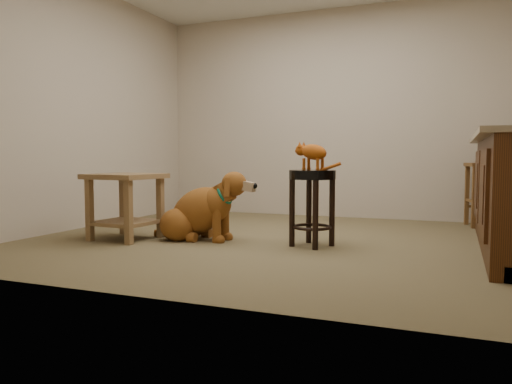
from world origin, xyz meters
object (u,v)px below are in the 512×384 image
at_px(golden_retriever, 200,212).
at_px(tabby_kitten, 312,153).
at_px(wood_stool, 485,194).
at_px(side_table, 126,196).
at_px(padded_stool, 312,192).

distance_m(golden_retriever, tabby_kitten, 1.16).
xyz_separation_m(golden_retriever, tabby_kitten, (1.03, 0.06, 0.54)).
xyz_separation_m(wood_stool, golden_retriever, (-2.46, -1.91, -0.11)).
distance_m(side_table, tabby_kitten, 1.75).
distance_m(wood_stool, golden_retriever, 3.11).
bearing_deg(padded_stool, side_table, -170.42).
distance_m(padded_stool, wood_stool, 2.34).
bearing_deg(padded_stool, tabby_kitten, 154.16).
bearing_deg(wood_stool, golden_retriever, -142.12).
bearing_deg(padded_stool, wood_stool, 52.62).
height_order(padded_stool, wood_stool, wood_stool).
bearing_deg(golden_retriever, side_table, -160.45).
bearing_deg(wood_stool, side_table, -145.42).
xyz_separation_m(padded_stool, wood_stool, (1.42, 1.86, -0.10)).
relative_size(wood_stool, golden_retriever, 0.65).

